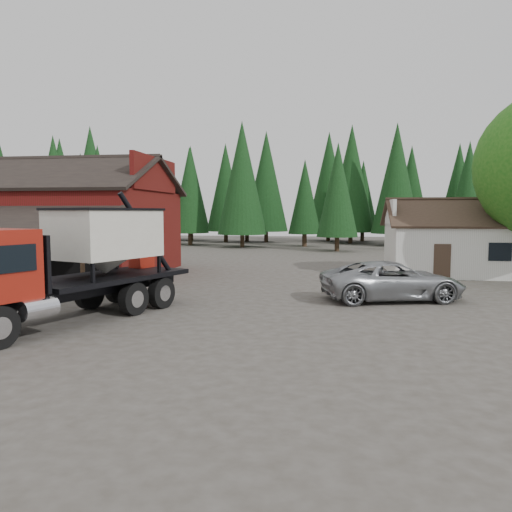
# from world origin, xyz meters

# --- Properties ---
(ground) EXTENTS (120.00, 120.00, 0.00)m
(ground) POSITION_xyz_m (0.00, 0.00, 0.00)
(ground) COLOR #3F3A31
(ground) RESTS_ON ground
(red_barn) EXTENTS (12.80, 13.63, 7.18)m
(red_barn) POSITION_xyz_m (-11.00, 9.90, 2.69)
(red_barn) COLOR #601012
(red_barn) RESTS_ON ground
(farmhouse) EXTENTS (8.60, 6.42, 4.65)m
(farmhouse) POSITION_xyz_m (13.00, 13.00, 1.67)
(farmhouse) COLOR silver
(farmhouse) RESTS_ON ground
(conifer_backdrop) EXTENTS (76.00, 16.00, 16.00)m
(conifer_backdrop) POSITION_xyz_m (0.00, 42.00, 0.00)
(conifer_backdrop) COLOR black
(conifer_backdrop) RESTS_ON ground
(near_pine_a) EXTENTS (4.40, 4.40, 11.40)m
(near_pine_a) POSITION_xyz_m (-22.00, 28.00, 6.39)
(near_pine_a) COLOR #382619
(near_pine_a) RESTS_ON ground
(near_pine_b) EXTENTS (3.96, 3.96, 10.40)m
(near_pine_b) POSITION_xyz_m (6.00, 30.00, 5.89)
(near_pine_b) COLOR #382619
(near_pine_b) RESTS_ON ground
(near_pine_d) EXTENTS (5.28, 5.28, 13.40)m
(near_pine_d) POSITION_xyz_m (-4.00, 34.00, 7.39)
(near_pine_d) COLOR #382619
(near_pine_d) RESTS_ON ground
(feed_truck) EXTENTS (6.12, 10.28, 4.51)m
(feed_truck) POSITION_xyz_m (-3.48, -2.97, 2.11)
(feed_truck) COLOR black
(feed_truck) RESTS_ON ground
(silver_car) EXTENTS (6.50, 4.20, 1.67)m
(silver_car) POSITION_xyz_m (8.00, 3.00, 0.83)
(silver_car) COLOR #9B9EA2
(silver_car) RESTS_ON ground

